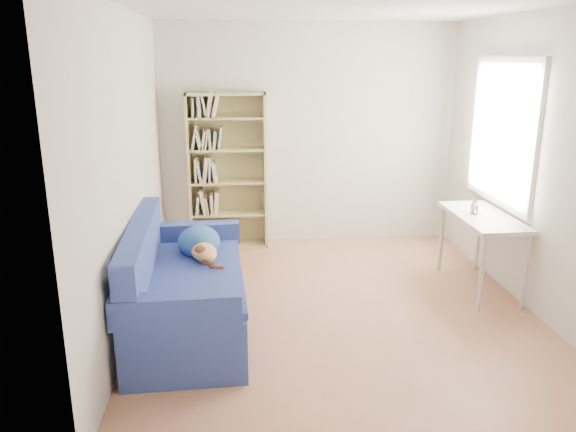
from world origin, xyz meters
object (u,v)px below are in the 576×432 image
Objects in this scene: desk at (483,224)px; pen_cup at (474,208)px; bookshelf at (228,178)px; sofa at (183,289)px.

pen_cup is at bearing 142.68° from desk.
bookshelf is 11.96× the size of pen_cup.
pen_cup is at bearing 10.73° from sofa.
sofa is 1.04× the size of bookshelf.
bookshelf is 2.89m from desk.
desk is 0.17m from pen_cup.
pen_cup is (2.73, 0.63, 0.46)m from sofa.
desk is at bearing -37.32° from pen_cup.
bookshelf is 2.80m from pen_cup.
bookshelf is 1.65× the size of desk.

